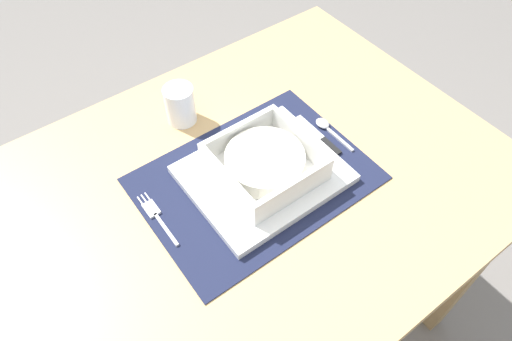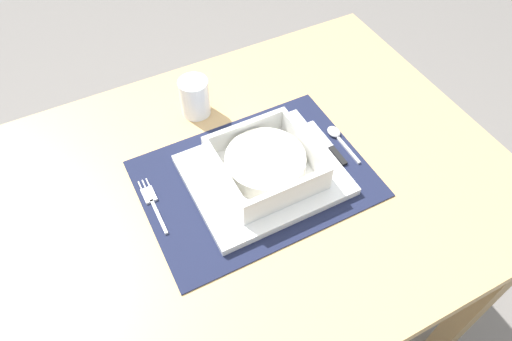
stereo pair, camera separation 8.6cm
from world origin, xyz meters
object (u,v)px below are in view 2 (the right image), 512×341
at_px(dining_table, 252,210).
at_px(porridge_bowl, 265,164).
at_px(fork, 152,202).
at_px(spoon, 337,135).
at_px(drinking_glass, 195,99).
at_px(butter_knife, 329,145).

relative_size(dining_table, porridge_bowl, 5.58).
bearing_deg(porridge_bowl, fork, 168.56).
xyz_separation_m(spoon, drinking_glass, (-0.22, 0.20, 0.03)).
distance_m(porridge_bowl, fork, 0.22).
xyz_separation_m(dining_table, butter_knife, (0.18, 0.00, 0.11)).
height_order(fork, drinking_glass, drinking_glass).
bearing_deg(dining_table, porridge_bowl, -15.29).
bearing_deg(fork, drinking_glass, 47.52).
relative_size(porridge_bowl, butter_knife, 1.36).
bearing_deg(fork, butter_knife, -5.87).
distance_m(porridge_bowl, butter_knife, 0.16).
height_order(porridge_bowl, fork, porridge_bowl).
bearing_deg(butter_knife, spoon, 31.17).
xyz_separation_m(porridge_bowl, butter_knife, (0.15, 0.01, -0.04)).
bearing_deg(dining_table, fork, 169.09).
bearing_deg(spoon, dining_table, -170.70).
relative_size(fork, spoon, 1.26).
bearing_deg(fork, dining_table, -11.63).
distance_m(dining_table, spoon, 0.23).
bearing_deg(butter_knife, dining_table, -176.72).
height_order(dining_table, porridge_bowl, porridge_bowl).
height_order(dining_table, drinking_glass, drinking_glass).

